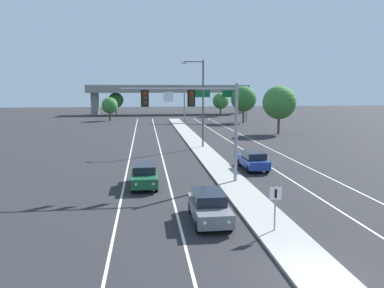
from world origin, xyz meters
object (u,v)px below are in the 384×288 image
object	(u,v)px
overhead_signal_mast	(199,111)
tree_far_right_a	(244,99)
median_sign_post	(275,202)
car_receding_blue	(253,160)
tree_far_right_b	(221,101)
tree_far_left_b	(116,100)
car_oncoming_green	(144,175)
tree_far_left_a	(110,106)
street_lamp_median	(201,98)
tree_far_right_c	(279,103)
highway_sign_gantry	(216,92)
car_oncoming_grey	(209,206)

from	to	relation	value
overhead_signal_mast	tree_far_right_a	world-z (taller)	overhead_signal_mast
median_sign_post	car_receding_blue	world-z (taller)	median_sign_post
car_receding_blue	tree_far_right_a	world-z (taller)	tree_far_right_a
car_receding_blue	tree_far_right_b	bearing A→B (deg)	81.40
tree_far_right_b	tree_far_left_b	xyz separation A→B (m)	(-26.05, 9.38, -0.00)
car_oncoming_green	tree_far_left_a	xyz separation A→B (m)	(-7.24, 56.53, 2.40)
street_lamp_median	tree_far_right_c	bearing A→B (deg)	41.52
median_sign_post	highway_sign_gantry	xyz separation A→B (m)	(8.40, 61.35, 4.58)
car_oncoming_grey	car_oncoming_green	bearing A→B (deg)	113.60
median_sign_post	car_oncoming_grey	bearing A→B (deg)	144.56
tree_far_right_b	tree_far_right_a	world-z (taller)	tree_far_right_a
car_oncoming_grey	tree_far_right_a	bearing A→B (deg)	73.76
highway_sign_gantry	tree_far_left_a	size ratio (longest dim) A/B	2.69
overhead_signal_mast	car_oncoming_grey	distance (m)	9.31
car_receding_blue	tree_far_right_a	bearing A→B (deg)	76.62
street_lamp_median	tree_far_right_a	bearing A→B (deg)	67.12
overhead_signal_mast	tree_far_left_a	distance (m)	57.40
median_sign_post	tree_far_right_a	bearing A→B (deg)	77.00
overhead_signal_mast	tree_far_right_a	bearing A→B (deg)	71.87
overhead_signal_mast	highway_sign_gantry	xyz separation A→B (m)	(10.68, 51.19, 0.79)
tree_far_right_b	tree_far_left_b	distance (m)	27.69
overhead_signal_mast	tree_far_left_b	size ratio (longest dim) A/B	1.47
median_sign_post	car_receding_blue	bearing A→B (deg)	78.15
tree_far_right_b	tree_far_right_c	xyz separation A→B (m)	(1.62, -37.29, 1.05)
car_receding_blue	overhead_signal_mast	bearing A→B (deg)	-140.68
tree_far_right_a	tree_far_left_a	bearing A→B (deg)	162.81
overhead_signal_mast	tree_far_right_b	bearing A→B (deg)	77.50
overhead_signal_mast	car_oncoming_grey	xyz separation A→B (m)	(-0.63, -8.09, -4.56)
car_oncoming_green	highway_sign_gantry	size ratio (longest dim) A/B	0.34
car_oncoming_green	tree_far_left_b	xyz separation A→B (m)	(-7.31, 75.98, 2.90)
car_oncoming_green	car_receding_blue	world-z (taller)	same
car_oncoming_green	tree_far_right_c	xyz separation A→B (m)	(20.36, 29.31, 3.96)
highway_sign_gantry	tree_far_right_b	world-z (taller)	highway_sign_gantry
tree_far_right_b	overhead_signal_mast	bearing A→B (deg)	-102.50
street_lamp_median	car_receding_blue	bearing A→B (deg)	-77.66
tree_far_right_a	tree_far_right_c	bearing A→B (deg)	-88.07
tree_far_left_a	tree_far_right_c	size ratio (longest dim) A/B	0.68
car_oncoming_green	tree_far_left_a	distance (m)	57.04
street_lamp_median	car_oncoming_grey	world-z (taller)	street_lamp_median
tree_far_right_b	tree_far_left_a	size ratio (longest dim) A/B	1.15
tree_far_right_a	car_oncoming_grey	bearing A→B (deg)	-106.24
overhead_signal_mast	car_oncoming_green	bearing A→B (deg)	-175.99
tree_far_left_a	highway_sign_gantry	bearing A→B (deg)	-12.97
highway_sign_gantry	tree_far_left_b	size ratio (longest dim) A/B	2.33
street_lamp_median	tree_far_left_b	size ratio (longest dim) A/B	1.75
tree_far_right_b	tree_far_right_c	distance (m)	37.34
car_oncoming_green	tree_far_left_a	world-z (taller)	tree_far_left_a
car_oncoming_grey	tree_far_right_c	distance (m)	40.99
overhead_signal_mast	tree_far_right_b	distance (m)	67.95
street_lamp_median	highway_sign_gantry	size ratio (longest dim) A/B	0.75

